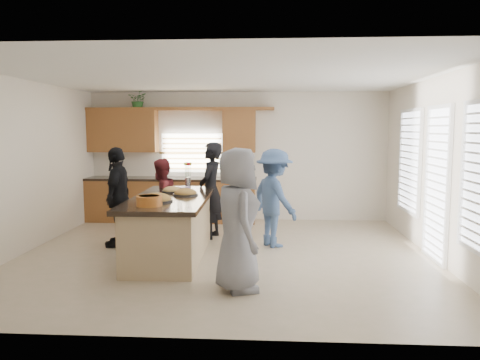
# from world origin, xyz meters

# --- Properties ---
(floor) EXTENTS (6.50, 6.50, 0.00)m
(floor) POSITION_xyz_m (0.00, 0.00, 0.00)
(floor) COLOR #C6AD93
(floor) RESTS_ON ground
(room_shell) EXTENTS (6.52, 6.02, 2.81)m
(room_shell) POSITION_xyz_m (0.00, 0.00, 1.90)
(room_shell) COLOR silver
(room_shell) RESTS_ON ground
(back_cabinetry) EXTENTS (4.08, 0.66, 2.46)m
(back_cabinetry) POSITION_xyz_m (-1.47, 2.73, 0.91)
(back_cabinetry) COLOR #915D2A
(back_cabinetry) RESTS_ON ground
(right_wall_glazing) EXTENTS (0.06, 4.00, 2.25)m
(right_wall_glazing) POSITION_xyz_m (3.22, -0.13, 1.34)
(right_wall_glazing) COLOR white
(right_wall_glazing) RESTS_ON ground
(island) EXTENTS (1.21, 2.73, 0.95)m
(island) POSITION_xyz_m (-0.84, -0.11, 0.45)
(island) COLOR tan
(island) RESTS_ON ground
(platter_front) EXTENTS (0.49, 0.49, 0.20)m
(platter_front) POSITION_xyz_m (-0.95, -0.62, 0.98)
(platter_front) COLOR black
(platter_front) RESTS_ON island
(platter_mid) EXTENTS (0.40, 0.40, 0.16)m
(platter_mid) POSITION_xyz_m (-0.64, 0.07, 0.98)
(platter_mid) COLOR black
(platter_mid) RESTS_ON island
(platter_back) EXTENTS (0.34, 0.34, 0.14)m
(platter_back) POSITION_xyz_m (-0.92, 0.40, 0.98)
(platter_back) COLOR black
(platter_back) RESTS_ON island
(salad_bowl) EXTENTS (0.35, 0.35, 0.14)m
(salad_bowl) POSITION_xyz_m (-0.94, -1.01, 1.03)
(salad_bowl) COLOR #C16823
(salad_bowl) RESTS_ON island
(clear_cup) EXTENTS (0.07, 0.07, 0.09)m
(clear_cup) POSITION_xyz_m (-0.49, -1.19, 1.00)
(clear_cup) COLOR white
(clear_cup) RESTS_ON island
(plate_stack) EXTENTS (0.23, 0.23, 0.05)m
(plate_stack) POSITION_xyz_m (-0.80, 0.73, 0.98)
(plate_stack) COLOR #A17CB4
(plate_stack) RESTS_ON island
(flower_vase) EXTENTS (0.14, 0.14, 0.45)m
(flower_vase) POSITION_xyz_m (-0.78, 1.15, 1.20)
(flower_vase) COLOR silver
(flower_vase) RESTS_ON island
(potted_plant) EXTENTS (0.45, 0.40, 0.44)m
(potted_plant) POSITION_xyz_m (-2.14, 2.82, 2.62)
(potted_plant) COLOR #32722D
(potted_plant) RESTS_ON back_cabinetry
(woman_left_back) EXTENTS (0.53, 0.71, 1.76)m
(woman_left_back) POSITION_xyz_m (-0.37, 1.18, 0.88)
(woman_left_back) COLOR black
(woman_left_back) RESTS_ON ground
(woman_left_mid) EXTENTS (0.80, 0.88, 1.46)m
(woman_left_mid) POSITION_xyz_m (-1.27, 1.06, 0.73)
(woman_left_mid) COLOR maroon
(woman_left_mid) RESTS_ON ground
(woman_left_front) EXTENTS (0.43, 1.00, 1.70)m
(woman_left_front) POSITION_xyz_m (-1.88, 0.50, 0.85)
(woman_left_front) COLOR black
(woman_left_front) RESTS_ON ground
(woman_right_back) EXTENTS (1.12, 1.24, 1.67)m
(woman_right_back) POSITION_xyz_m (0.79, 0.63, 0.83)
(woman_right_back) COLOR #38527B
(woman_right_back) RESTS_ON ground
(woman_right_front) EXTENTS (0.80, 1.00, 1.78)m
(woman_right_front) POSITION_xyz_m (0.31, -1.60, 0.89)
(woman_right_front) COLOR gray
(woman_right_front) RESTS_ON ground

